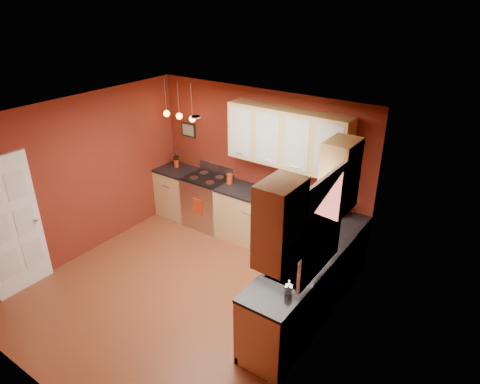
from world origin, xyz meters
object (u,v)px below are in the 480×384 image
Objects in this scene: red_canister at (230,179)px; coffee_maker at (336,207)px; gas_range at (208,201)px; soap_pump at (289,288)px; sink at (297,271)px.

coffee_maker is (1.97, -0.00, 0.05)m from red_canister.
red_canister reaches higher than gas_range.
soap_pump is (2.30, -2.02, 0.00)m from red_canister.
gas_range is 3.44m from soap_pump.
coffee_maker reaches higher than red_canister.
soap_pump reaches higher than red_canister.
coffee_maker is (2.44, 0.05, 0.60)m from gas_range.
sink is (2.62, -1.50, 0.43)m from gas_range.
gas_range is 3.73× the size of coffee_maker.
sink is 4.05× the size of red_canister.
gas_range is 1.59× the size of sink.
red_canister is at bearing 138.72° from soap_pump.
sink is 3.79× the size of soap_pump.
soap_pump is (2.77, -1.96, 0.55)m from gas_range.
gas_range is 6.01× the size of soap_pump.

